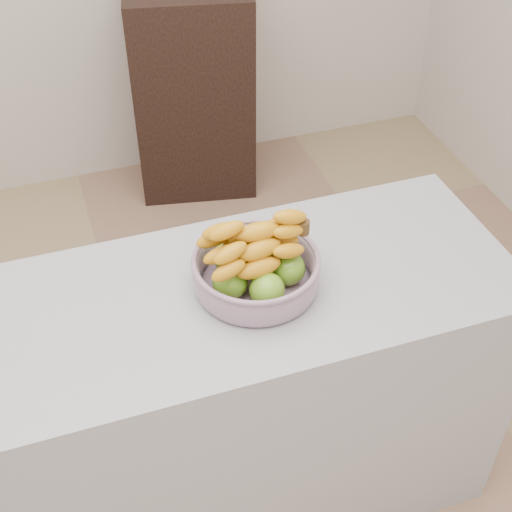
% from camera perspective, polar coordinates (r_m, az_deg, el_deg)
% --- Properties ---
extents(ground, '(4.00, 4.00, 0.00)m').
position_cam_1_polar(ground, '(2.50, -7.34, -18.88)').
color(ground, '#97805C').
rests_on(ground, ground).
extents(counter, '(2.00, 0.60, 0.90)m').
position_cam_1_polar(counter, '(2.12, -8.25, -13.17)').
color(counter, '#A0A0A8').
rests_on(counter, ground).
extents(cabinet, '(0.64, 0.55, 1.01)m').
position_cam_1_polar(cabinet, '(3.54, -5.08, 13.05)').
color(cabinet, black).
rests_on(cabinet, ground).
extents(fruit_bowl, '(0.32, 0.32, 0.20)m').
position_cam_1_polar(fruit_bowl, '(1.78, -0.01, -0.92)').
color(fruit_bowl, '#A5AEC6').
rests_on(fruit_bowl, counter).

